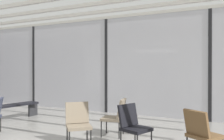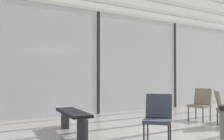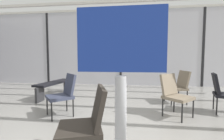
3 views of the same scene
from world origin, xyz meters
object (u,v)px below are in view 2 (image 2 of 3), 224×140
at_px(parked_airplane, 51,65).
at_px(lounge_chair_3, 158,115).
at_px(lounge_chair_6, 224,106).
at_px(waiting_bench, 73,116).
at_px(lounge_chair_2, 201,102).

height_order(parked_airplane, lounge_chair_3, parked_airplane).
relative_size(parked_airplane, lounge_chair_6, 13.40).
distance_m(parked_airplane, waiting_bench, 9.16).
height_order(lounge_chair_2, waiting_bench, lounge_chair_2).
distance_m(lounge_chair_3, lounge_chair_6, 2.30).
bearing_deg(lounge_chair_6, lounge_chair_3, 142.64).
bearing_deg(lounge_chair_3, lounge_chair_2, 73.58).
height_order(lounge_chair_3, waiting_bench, lounge_chair_3).
xyz_separation_m(lounge_chair_3, waiting_bench, (-1.00, 1.53, -0.13)).
bearing_deg(lounge_chair_3, lounge_chair_6, 54.93).
distance_m(parked_airplane, lounge_chair_6, 10.09).
height_order(lounge_chair_2, lounge_chair_6, same).
xyz_separation_m(parked_airplane, lounge_chair_3, (-1.55, -10.21, -1.33)).
bearing_deg(waiting_bench, parked_airplane, -7.89).
bearing_deg(waiting_bench, lounge_chair_6, -102.94).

